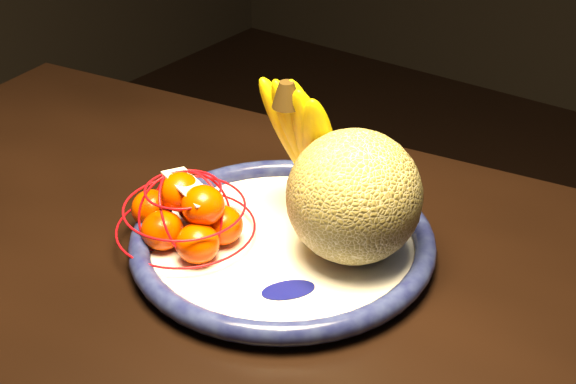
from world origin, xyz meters
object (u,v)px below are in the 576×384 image
Objects in this scene: cantaloupe at (354,197)px; mandarin_bag at (187,216)px; fruit_bowl at (282,242)px; banana_bunch at (309,139)px.

cantaloupe is 0.18m from mandarin_bag.
mandarin_bag is (-0.15, -0.08, -0.04)m from cantaloupe.
fruit_bowl is 1.81× the size of banana_bunch.
cantaloupe is at bearing -15.83° from banana_bunch.
cantaloupe is 0.10m from banana_bunch.
fruit_bowl is at bearing -67.18° from banana_bunch.
fruit_bowl is 0.11m from banana_bunch.
cantaloupe reaches higher than fruit_bowl.
cantaloupe is 0.71× the size of mandarin_bag.
fruit_bowl is 1.68× the size of mandarin_bag.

